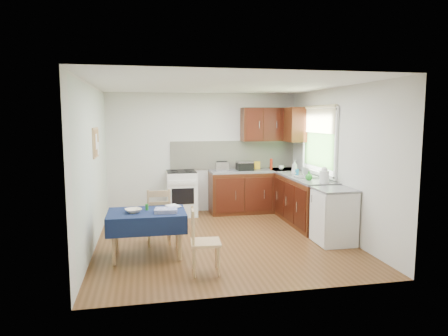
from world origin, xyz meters
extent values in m
plane|color=#513015|center=(0.00, 0.00, 0.00)|extent=(4.20, 4.20, 0.00)
cube|color=white|center=(0.00, 0.00, 2.50)|extent=(4.00, 4.20, 0.02)
cube|color=silver|center=(0.00, 2.10, 1.25)|extent=(4.00, 0.02, 2.50)
cube|color=silver|center=(0.00, -2.10, 1.25)|extent=(4.00, 0.02, 2.50)
cube|color=silver|center=(-2.00, 0.00, 1.25)|extent=(0.02, 4.20, 2.50)
cube|color=silver|center=(2.00, 0.00, 1.25)|extent=(0.02, 4.20, 2.50)
cube|color=black|center=(1.05, 1.80, 0.43)|extent=(1.90, 0.60, 0.86)
cube|color=black|center=(1.70, 0.65, 0.43)|extent=(0.60, 1.70, 0.86)
cube|color=slate|center=(1.05, 1.80, 0.88)|extent=(1.90, 0.60, 0.04)
cube|color=slate|center=(1.70, 0.65, 0.88)|extent=(0.60, 1.70, 0.04)
cube|color=slate|center=(1.70, 1.80, 0.88)|extent=(0.60, 0.60, 0.04)
cube|color=beige|center=(0.65, 2.08, 1.20)|extent=(2.70, 0.02, 0.60)
cube|color=black|center=(1.40, 1.93, 1.85)|extent=(1.20, 0.35, 0.70)
cube|color=black|center=(1.82, 1.50, 1.85)|extent=(0.35, 0.50, 0.70)
cube|color=white|center=(-0.50, 1.80, 0.45)|extent=(0.60, 0.60, 0.90)
cube|color=black|center=(-0.50, 1.80, 0.91)|extent=(0.58, 0.58, 0.02)
cube|color=black|center=(-0.50, 1.50, 0.45)|extent=(0.44, 0.01, 0.32)
cube|color=#325924|center=(1.99, 0.70, 1.50)|extent=(0.01, 1.40, 0.85)
cube|color=white|center=(1.97, 0.70, 2.15)|extent=(0.04, 1.48, 0.06)
cube|color=white|center=(1.97, 0.70, 0.95)|extent=(0.04, 1.48, 0.06)
cube|color=tan|center=(1.96, 0.70, 1.93)|extent=(0.02, 1.36, 0.44)
cube|color=white|center=(1.70, -0.55, 0.42)|extent=(0.55, 0.58, 0.85)
cube|color=slate|center=(1.70, -0.55, 0.87)|extent=(0.58, 0.60, 0.03)
cube|color=#A78353|center=(-1.98, 0.30, 1.60)|extent=(0.02, 0.62, 0.47)
cube|color=#9C7341|center=(-1.96, 0.30, 1.60)|extent=(0.01, 0.56, 0.41)
cube|color=white|center=(-1.95, 0.22, 1.62)|extent=(0.00, 0.18, 0.24)
cube|color=white|center=(-1.95, 0.42, 1.50)|extent=(0.00, 0.15, 0.20)
cube|color=#0F193C|center=(-1.21, -0.58, 0.65)|extent=(1.06, 0.70, 0.03)
cube|color=#0F193C|center=(-1.21, -0.94, 0.53)|extent=(1.10, 0.02, 0.26)
cube|color=#0F193C|center=(-1.21, -0.22, 0.53)|extent=(1.10, 0.02, 0.26)
cube|color=#0F193C|center=(-1.75, -0.58, 0.53)|extent=(0.02, 0.74, 0.26)
cube|color=#0F193C|center=(-0.67, -0.58, 0.53)|extent=(0.02, 0.74, 0.26)
cylinder|color=#A78353|center=(-1.66, -0.85, 0.32)|extent=(0.05, 0.05, 0.63)
cylinder|color=#A78353|center=(-0.76, -0.85, 0.32)|extent=(0.05, 0.05, 0.63)
cylinder|color=#A78353|center=(-1.66, -0.31, 0.32)|extent=(0.05, 0.05, 0.63)
cylinder|color=#A78353|center=(-0.76, -0.31, 0.32)|extent=(0.05, 0.05, 0.63)
cube|color=#A78353|center=(-1.03, 0.00, 0.43)|extent=(0.41, 0.41, 0.04)
cube|color=#A78353|center=(-1.02, -0.17, 0.76)|extent=(0.36, 0.04, 0.28)
cylinder|color=#A78353|center=(-0.87, 0.17, 0.21)|extent=(0.03, 0.03, 0.43)
cylinder|color=#A78353|center=(-1.19, 0.16, 0.21)|extent=(0.03, 0.03, 0.43)
cylinder|color=#A78353|center=(-0.86, -0.16, 0.21)|extent=(0.03, 0.03, 0.43)
cylinder|color=#A78353|center=(-1.18, -0.16, 0.21)|extent=(0.03, 0.03, 0.43)
cube|color=#A78353|center=(-0.48, -1.36, 0.40)|extent=(0.40, 0.40, 0.04)
cube|color=#A78353|center=(-0.64, -1.35, 0.71)|extent=(0.05, 0.34, 0.27)
cylinder|color=#A78353|center=(-0.34, -1.53, 0.20)|extent=(0.03, 0.03, 0.40)
cylinder|color=#A78353|center=(-0.32, -1.22, 0.20)|extent=(0.03, 0.03, 0.40)
cylinder|color=#A78353|center=(-0.64, -1.50, 0.20)|extent=(0.03, 0.03, 0.40)
cylinder|color=#A78353|center=(-0.62, -1.20, 0.20)|extent=(0.03, 0.03, 0.40)
cube|color=#BCBCC1|center=(0.34, 1.77, 0.99)|extent=(0.27, 0.17, 0.19)
cube|color=black|center=(0.34, 1.77, 1.10)|extent=(0.23, 0.02, 0.02)
cube|color=black|center=(0.83, 1.78, 0.98)|extent=(0.33, 0.29, 0.15)
cube|color=#BCBCC1|center=(0.83, 1.78, 1.08)|extent=(0.33, 0.29, 0.03)
cylinder|color=#AF240E|center=(1.38, 1.72, 1.02)|extent=(0.05, 0.05, 0.24)
cube|color=yellow|center=(1.13, 1.91, 0.98)|extent=(0.13, 0.09, 0.16)
cube|color=gray|center=(1.69, 0.57, 0.91)|extent=(0.40, 0.30, 0.02)
cylinder|color=white|center=(1.69, 0.57, 1.00)|extent=(0.05, 0.19, 0.19)
cylinder|color=white|center=(1.74, -0.06, 1.00)|extent=(0.16, 0.16, 0.20)
sphere|color=white|center=(1.74, -0.06, 1.12)|extent=(0.10, 0.10, 0.10)
imported|color=white|center=(1.61, 1.71, 0.94)|extent=(0.14, 0.14, 0.09)
imported|color=white|center=(1.59, 0.93, 1.04)|extent=(0.14, 0.14, 0.29)
imported|color=#1E69B2|center=(1.62, 0.92, 0.98)|extent=(0.09, 0.09, 0.17)
imported|color=green|center=(1.60, 0.24, 0.98)|extent=(0.13, 0.13, 0.16)
imported|color=#F2E1C6|center=(-1.39, -0.61, 0.69)|extent=(0.29, 0.29, 0.06)
imported|color=white|center=(-0.89, -0.38, 0.67)|extent=(0.25, 0.28, 0.02)
cylinder|color=#258928|center=(-1.21, -0.50, 0.71)|extent=(0.04, 0.04, 0.09)
cube|color=navy|center=(-0.94, -0.69, 0.69)|extent=(0.34, 0.28, 0.06)
camera|label=1|loc=(-1.21, -6.25, 1.98)|focal=32.00mm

